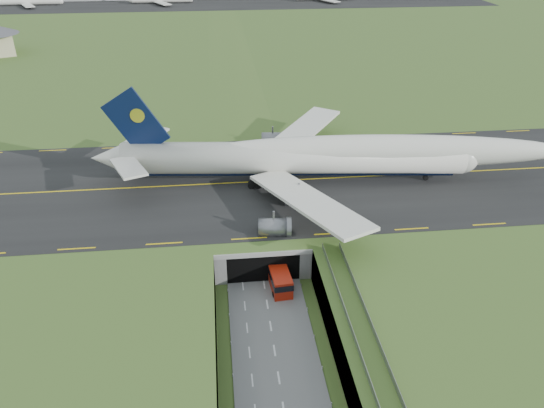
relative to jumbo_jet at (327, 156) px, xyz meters
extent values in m
plane|color=#3E5D25|center=(-15.00, -32.13, -11.42)|extent=(900.00, 900.00, 0.00)
cube|color=gray|center=(-15.00, -32.13, -8.42)|extent=(800.00, 800.00, 6.00)
cube|color=slate|center=(-15.00, -39.63, -11.32)|extent=(12.00, 75.00, 0.20)
cube|color=black|center=(-15.00, 0.87, -5.33)|extent=(800.00, 44.00, 0.18)
cube|color=gray|center=(-15.00, -13.13, -5.92)|extent=(16.00, 22.00, 1.00)
cube|color=gray|center=(-22.00, -13.13, -8.42)|extent=(2.00, 22.00, 6.00)
cube|color=gray|center=(-8.00, -13.13, -8.42)|extent=(2.00, 22.00, 6.00)
cube|color=black|center=(-15.00, -18.13, -8.92)|extent=(12.00, 12.00, 5.00)
cube|color=#A8A8A3|center=(-15.00, -24.18, -5.82)|extent=(17.00, 0.50, 0.80)
cube|color=#A8A8A3|center=(-4.00, -50.63, -5.62)|extent=(3.00, 53.00, 0.50)
cube|color=gray|center=(-5.40, -50.63, -4.87)|extent=(0.06, 53.00, 1.00)
cube|color=gray|center=(-2.60, -50.63, -4.87)|extent=(0.06, 53.00, 1.00)
cylinder|color=#A8A8A3|center=(-4.00, -48.13, -8.62)|extent=(0.90, 0.90, 5.60)
cylinder|color=#A8A8A3|center=(-4.00, -36.13, -8.62)|extent=(0.90, 0.90, 5.60)
cylinder|color=white|center=(-6.66, 0.71, -0.28)|extent=(67.71, 13.43, 6.35)
sphere|color=white|center=(26.86, -2.85, -0.28)|extent=(6.84, 6.84, 6.22)
cone|color=white|center=(-43.14, 4.59, -0.28)|extent=(7.54, 6.73, 6.03)
ellipsoid|color=white|center=(11.44, -1.22, 1.14)|extent=(72.55, 13.45, 6.66)
ellipsoid|color=black|center=(25.87, -2.75, 0.51)|extent=(4.71, 3.23, 2.22)
cylinder|color=black|center=(-6.66, 0.71, -2.76)|extent=(63.97, 9.42, 2.66)
cube|color=white|center=(-3.02, 16.27, -1.28)|extent=(23.10, 28.10, 2.67)
cube|color=white|center=(-36.44, 11.35, 1.20)|extent=(9.81, 11.54, 1.02)
cube|color=white|center=(-6.37, -15.28, -1.28)|extent=(18.40, 29.97, 2.67)
cube|color=white|center=(-38.01, -3.44, 1.20)|extent=(8.22, 11.79, 1.02)
cube|color=black|center=(-36.73, 3.90, 7.15)|extent=(12.60, 1.92, 14.03)
cylinder|color=yellow|center=(-36.24, 3.85, 8.64)|extent=(2.83, 0.98, 2.78)
cylinder|color=slate|center=(-4.95, 10.00, -4.35)|extent=(5.47, 3.80, 3.27)
cylinder|color=slate|center=(-8.51, 20.84, -4.35)|extent=(5.47, 3.80, 3.27)
cylinder|color=slate|center=(-6.94, -8.73, -4.35)|extent=(5.47, 3.80, 3.27)
cylinder|color=slate|center=(-12.70, -18.59, -4.35)|extent=(5.47, 3.80, 3.27)
cylinder|color=black|center=(20.15, -2.14, -4.70)|extent=(1.14, 0.61, 1.09)
cube|color=black|center=(-11.10, 1.18, -4.55)|extent=(6.65, 7.53, 1.39)
cube|color=#AC1D0B|center=(-12.58, -25.56, -9.63)|extent=(3.60, 8.19, 3.19)
cube|color=black|center=(-12.58, -25.56, -8.99)|extent=(3.68, 8.30, 1.06)
cube|color=black|center=(-12.58, -25.56, -10.96)|extent=(3.35, 7.64, 0.53)
cylinder|color=black|center=(-13.75, -28.32, -10.84)|extent=(0.45, 0.98, 0.96)
cylinder|color=black|center=(-14.17, -23.02, -10.84)|extent=(0.45, 0.98, 0.96)
cylinder|color=black|center=(-10.99, -28.10, -10.84)|extent=(0.45, 0.98, 0.96)
cylinder|color=black|center=(-11.42, -22.80, -10.84)|extent=(0.45, 0.98, 0.96)
cube|color=black|center=(-15.00, 237.87, -5.28)|extent=(320.00, 50.00, 0.08)
cylinder|color=white|center=(-124.91, 242.87, -3.24)|extent=(34.00, 3.20, 3.20)
cylinder|color=white|center=(-50.04, 242.87, -3.24)|extent=(34.00, 3.20, 3.20)
camera|label=1|loc=(-21.33, -94.60, 42.57)|focal=35.00mm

